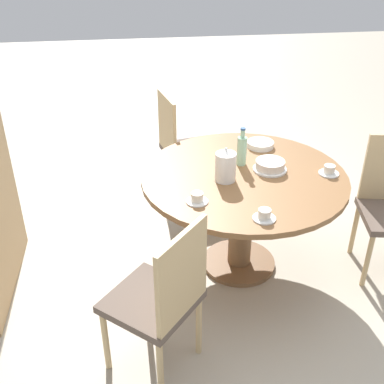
% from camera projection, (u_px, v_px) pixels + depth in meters
% --- Properties ---
extents(ground_plane, '(14.00, 14.00, 0.00)m').
position_uv_depth(ground_plane, '(239.00, 264.00, 3.44)').
color(ground_plane, '#B2A893').
extents(dining_table, '(1.32, 1.32, 0.73)m').
position_uv_depth(dining_table, '(243.00, 194.00, 3.14)').
color(dining_table, brown).
rests_on(dining_table, ground_plane).
extents(chair_a, '(0.50, 0.50, 0.94)m').
position_uv_depth(chair_a, '(183.00, 146.00, 3.98)').
color(chair_a, tan).
rests_on(chair_a, ground_plane).
extents(chair_b, '(0.59, 0.59, 0.94)m').
position_uv_depth(chair_b, '(161.00, 297.00, 2.43)').
color(chair_b, tan).
rests_on(chair_b, ground_plane).
extents(coffee_pot, '(0.13, 0.13, 0.22)m').
position_uv_depth(coffee_pot, '(226.00, 166.00, 2.95)').
color(coffee_pot, white).
rests_on(coffee_pot, dining_table).
extents(water_bottle, '(0.06, 0.06, 0.26)m').
position_uv_depth(water_bottle, '(242.00, 150.00, 3.14)').
color(water_bottle, '#99C6A3').
rests_on(water_bottle, dining_table).
extents(cake_main, '(0.22, 0.22, 0.07)m').
position_uv_depth(cake_main, '(270.00, 166.00, 3.10)').
color(cake_main, white).
rests_on(cake_main, dining_table).
extents(cup_a, '(0.13, 0.13, 0.06)m').
position_uv_depth(cup_a, '(329.00, 171.00, 3.06)').
color(cup_a, silver).
rests_on(cup_a, dining_table).
extents(cup_b, '(0.13, 0.13, 0.06)m').
position_uv_depth(cup_b, '(197.00, 198.00, 2.77)').
color(cup_b, silver).
rests_on(cup_b, dining_table).
extents(cup_c, '(0.13, 0.13, 0.06)m').
position_uv_depth(cup_c, '(264.00, 215.00, 2.62)').
color(cup_c, silver).
rests_on(cup_c, dining_table).
extents(plate_stack, '(0.19, 0.19, 0.04)m').
position_uv_depth(plate_stack, '(260.00, 144.00, 3.41)').
color(plate_stack, white).
rests_on(plate_stack, dining_table).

